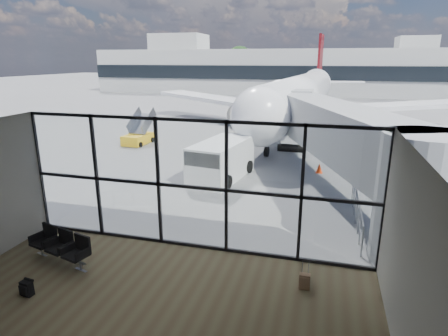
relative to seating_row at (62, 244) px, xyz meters
The scene contains 21 objects.
ground 42.16m from the seating_row, 84.92° to the left, with size 220.00×220.00×0.00m, color slate.
lounge_shell 5.11m from the seating_row, 36.93° to the right, with size 12.02×8.01×4.51m.
glass_curtain_wall 4.55m from the seating_row, 28.11° to the left, with size 12.10×0.12×4.50m.
jet_bridge 12.71m from the seating_row, 46.41° to the left, with size 8.00×16.50×4.33m.
apron_railing 10.83m from the seating_row, 30.48° to the left, with size 0.06×5.46×1.11m.
far_terminal 64.15m from the seating_row, 87.18° to the left, with size 80.00×12.20×11.00m.
tree_0 84.82m from the seating_row, 119.15° to the left, with size 4.95×4.95×7.12m.
tree_1 82.10m from the seating_row, 115.48° to the left, with size 5.61×5.61×8.07m.
tree_2 79.75m from the seating_row, 111.58° to the left, with size 6.27×6.27×9.03m.
tree_3 77.67m from the seating_row, 107.46° to the left, with size 4.95×4.95×7.12m.
tree_4 76.13m from the seating_row, 103.14° to the left, with size 5.61×5.61×8.07m.
tree_5 75.03m from the seating_row, 98.66° to the left, with size 6.27×6.27×9.03m.
seating_row is the anchor object (origin of this frame).
backpack 1.93m from the seating_row, 81.87° to the right, with size 0.34×0.32×0.48m.
suitcase 7.66m from the seating_row, ahead, with size 0.31×0.23×0.84m.
airliner 29.84m from the seating_row, 79.69° to the left, with size 31.86×36.97×9.52m.
service_van 10.05m from the seating_row, 75.25° to the left, with size 2.86×4.96×2.05m.
belt_loader 26.12m from the seating_row, 89.27° to the left, with size 2.05×4.43×1.97m.
mobile_stairs 17.46m from the seating_row, 109.85° to the left, with size 1.74×3.09×2.13m.
traffic_cone_a 13.90m from the seating_row, 88.05° to the left, with size 0.41×0.41×0.59m.
traffic_cone_b 14.51m from the seating_row, 57.78° to the left, with size 0.39×0.39×0.55m.
Camera 1 is at (4.14, -11.08, 6.30)m, focal length 30.00 mm.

